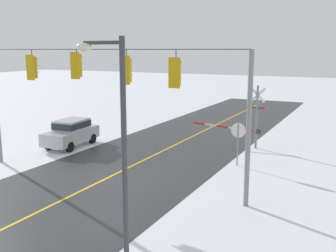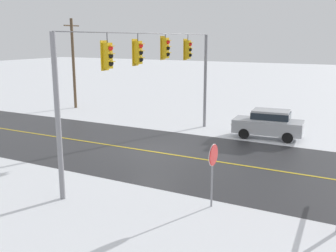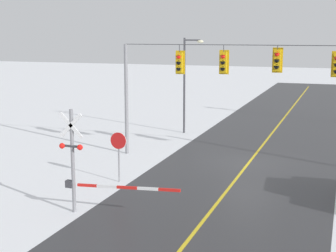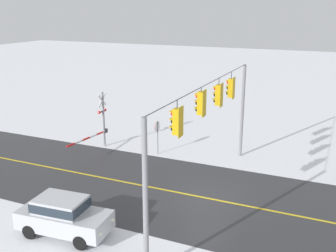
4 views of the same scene
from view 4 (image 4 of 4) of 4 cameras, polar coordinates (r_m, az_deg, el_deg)
ground_plane at (r=21.76m, az=5.51°, el=-10.15°), size 160.00×160.00×0.00m
road_asphalt at (r=20.90m, az=21.66°, el=-12.50°), size 9.00×80.00×0.01m
lane_centre_line at (r=20.90m, az=21.66°, el=-12.49°), size 0.14×72.00×0.01m
signal_span at (r=20.16m, az=5.80°, el=1.12°), size 14.20×0.47×6.22m
stop_sign at (r=27.32m, az=-1.52°, el=-0.56°), size 0.80×0.09×2.35m
railroad_crossing at (r=28.85m, az=-9.58°, el=0.66°), size 4.79×0.31×4.00m
parked_car_silver at (r=18.72m, az=-14.63°, el=-12.04°), size 2.09×4.31×1.74m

